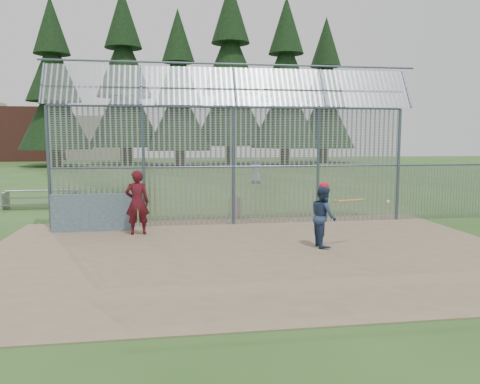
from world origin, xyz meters
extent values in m
plane|color=#2D511E|center=(0.00, 0.00, 0.00)|extent=(120.00, 120.00, 0.00)
cube|color=#756047|center=(0.00, -0.50, 0.01)|extent=(14.00, 10.00, 0.02)
cube|color=#38566B|center=(-4.60, 2.90, 0.62)|extent=(2.50, 0.12, 1.20)
imported|color=navy|center=(1.96, -0.21, 0.85)|extent=(0.64, 0.81, 1.66)
imported|color=maroon|center=(-3.15, 2.21, 1.01)|extent=(0.75, 0.52, 1.98)
imported|color=gray|center=(3.50, 17.89, 0.87)|extent=(0.86, 0.58, 1.74)
sphere|color=#B6182C|center=(1.96, -0.21, 1.66)|extent=(0.27, 0.27, 0.27)
cylinder|color=#AA7F4C|center=(2.66, -0.36, 1.29)|extent=(0.83, 0.30, 0.07)
sphere|color=#AA7F4C|center=(2.23, -0.36, 1.29)|extent=(0.09, 0.09, 0.09)
sphere|color=white|center=(3.74, -0.37, 1.24)|extent=(0.09, 0.09, 0.09)
cylinder|color=gray|center=(0.28, 4.97, 0.35)|extent=(0.52, 0.52, 0.70)
cylinder|color=#9EA0A5|center=(0.28, 4.97, 0.72)|extent=(0.56, 0.56, 0.05)
sphere|color=#9EA0A5|center=(0.28, 4.97, 0.77)|extent=(0.10, 0.10, 0.10)
cube|color=slate|center=(-7.63, 8.23, 0.20)|extent=(3.00, 0.25, 0.05)
cube|color=gray|center=(-7.63, 8.58, 0.45)|extent=(3.00, 0.25, 0.05)
cube|color=gray|center=(-7.63, 8.93, 0.70)|extent=(3.00, 0.25, 0.05)
cube|color=gray|center=(-9.03, 8.58, 0.35)|extent=(0.06, 0.90, 0.70)
cube|color=slate|center=(-6.23, 8.58, 0.35)|extent=(0.06, 0.90, 0.70)
cylinder|color=#47566B|center=(-6.00, 3.50, 2.00)|extent=(0.10, 0.10, 4.00)
cylinder|color=#47566B|center=(-3.00, 3.50, 2.00)|extent=(0.10, 0.10, 4.00)
cylinder|color=#47566B|center=(0.00, 3.50, 2.00)|extent=(0.10, 0.10, 4.00)
cylinder|color=#47566B|center=(3.00, 3.50, 2.00)|extent=(0.10, 0.10, 4.00)
cylinder|color=#47566B|center=(6.00, 3.50, 2.00)|extent=(0.10, 0.10, 4.00)
cylinder|color=#47566B|center=(0.00, 3.50, 4.00)|extent=(12.00, 0.07, 0.07)
cylinder|color=#47566B|center=(0.00, 3.50, 2.00)|extent=(12.00, 0.06, 0.06)
cube|color=gray|center=(0.00, 3.50, 2.00)|extent=(12.00, 0.02, 4.00)
cube|color=gray|center=(0.00, 3.12, 4.65)|extent=(12.00, 0.77, 1.31)
cylinder|color=#47566B|center=(6.00, 3.50, 1.00)|extent=(0.08, 0.08, 2.00)
cylinder|color=#332319|center=(-14.00, 40.00, 1.53)|extent=(1.19, 1.19, 3.06)
cone|color=black|center=(-14.00, 40.00, 10.20)|extent=(7.48, 7.48, 13.94)
cylinder|color=#332319|center=(-7.00, 43.00, 1.71)|extent=(1.33, 1.33, 3.42)
cone|color=black|center=(-7.00, 43.00, 11.40)|extent=(8.36, 8.36, 15.58)
cylinder|color=#332319|center=(-1.00, 39.00, 1.44)|extent=(1.12, 1.12, 2.88)
cone|color=black|center=(-1.00, 39.00, 9.60)|extent=(7.04, 7.04, 13.12)
cylinder|color=#332319|center=(5.00, 42.00, 1.80)|extent=(1.40, 1.40, 3.60)
cone|color=black|center=(5.00, 42.00, 12.00)|extent=(8.80, 8.80, 16.40)
cylinder|color=#332319|center=(11.00, 40.00, 1.62)|extent=(1.26, 1.26, 3.24)
cone|color=black|center=(11.00, 40.00, 10.80)|extent=(7.92, 7.92, 14.76)
cylinder|color=#332319|center=(17.00, 44.00, 1.53)|extent=(1.19, 1.19, 3.06)
cone|color=black|center=(17.00, 44.00, 10.20)|extent=(7.48, 7.48, 13.94)
cube|color=brown|center=(-22.00, 55.00, 3.50)|extent=(10.00, 8.00, 7.00)
cube|color=#B2A58C|center=(-12.00, 58.00, 3.00)|extent=(8.00, 7.00, 6.00)
camera|label=1|loc=(-2.17, -12.26, 2.96)|focal=35.00mm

